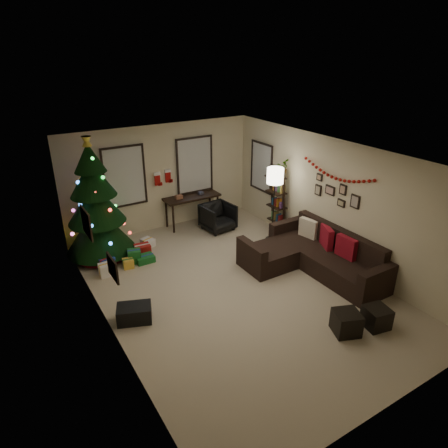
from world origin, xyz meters
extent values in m
plane|color=tan|center=(0.00, 0.00, 0.00)|extent=(7.00, 7.00, 0.00)
plane|color=white|center=(0.00, 0.00, 2.70)|extent=(7.00, 7.00, 0.00)
plane|color=beige|center=(0.00, 3.50, 1.35)|extent=(5.00, 0.00, 5.00)
plane|color=beige|center=(0.00, -3.50, 1.35)|extent=(5.00, 0.00, 5.00)
plane|color=beige|center=(-2.50, 0.00, 1.35)|extent=(0.00, 7.00, 7.00)
plane|color=beige|center=(2.50, 0.00, 1.35)|extent=(0.00, 7.00, 7.00)
cube|color=#728CB2|center=(-0.95, 3.47, 1.55)|extent=(0.94, 0.02, 1.35)
cube|color=beige|center=(-0.95, 3.47, 1.55)|extent=(0.94, 0.03, 1.35)
cube|color=#728CB2|center=(0.95, 3.47, 1.55)|extent=(0.94, 0.02, 1.35)
cube|color=beige|center=(0.95, 3.47, 1.55)|extent=(0.94, 0.03, 1.35)
cube|color=#728CB2|center=(2.47, 2.55, 1.50)|extent=(0.05, 0.27, 1.17)
cube|color=beige|center=(2.47, 2.55, 1.50)|extent=(0.05, 0.45, 1.17)
cylinder|color=black|center=(-1.87, 2.77, 0.17)|extent=(0.11, 0.11, 0.34)
cone|color=black|center=(-1.87, 2.77, 0.67)|extent=(1.53, 1.53, 1.07)
cone|color=black|center=(-1.87, 2.77, 1.29)|extent=(1.26, 1.26, 0.90)
cone|color=black|center=(-1.87, 2.77, 1.85)|extent=(0.99, 0.99, 0.79)
cone|color=black|center=(-1.87, 2.77, 2.30)|extent=(0.67, 0.67, 0.62)
cylinder|color=maroon|center=(-1.87, 2.77, 0.02)|extent=(1.24, 1.24, 0.04)
cube|color=maroon|center=(-1.05, 2.35, 0.11)|extent=(0.35, 0.28, 0.22)
cube|color=#14591E|center=(-1.35, 2.05, 0.15)|extent=(0.28, 0.25, 0.30)
cube|color=silver|center=(-0.80, 2.65, 0.09)|extent=(0.25, 0.30, 0.18)
cube|color=navy|center=(-1.95, 2.10, 0.12)|extent=(0.30, 0.22, 0.25)
cube|color=gold|center=(-1.55, 1.90, 0.10)|extent=(0.22, 0.22, 0.20)
cube|color=maroon|center=(-2.05, 2.55, 0.14)|extent=(0.26, 0.26, 0.28)
cube|color=#14591E|center=(-1.15, 1.95, 0.07)|extent=(0.40, 0.30, 0.15)
cube|color=silver|center=(-2.05, 1.82, 0.14)|extent=(0.28, 0.24, 0.27)
cube|color=black|center=(2.03, -0.41, 0.21)|extent=(0.91, 2.42, 0.42)
cube|color=black|center=(2.38, -0.41, 0.65)|extent=(0.20, 2.42, 0.46)
cube|color=black|center=(2.03, -1.72, 0.33)|extent=(0.91, 0.20, 0.67)
cube|color=black|center=(2.03, 0.90, 0.33)|extent=(0.91, 0.20, 0.67)
cube|color=black|center=(1.15, 0.35, 0.21)|extent=(0.86, 0.91, 0.42)
cube|color=black|center=(0.63, 0.35, 0.33)|extent=(0.18, 0.91, 0.67)
cube|color=maroon|center=(2.21, -0.76, 0.64)|extent=(0.14, 0.47, 0.47)
cube|color=maroon|center=(2.21, -0.20, 0.64)|extent=(0.32, 0.50, 0.49)
cube|color=beige|center=(2.21, 0.37, 0.63)|extent=(0.22, 0.46, 0.45)
cube|color=black|center=(0.85, -2.11, 0.20)|extent=(0.54, 0.54, 0.40)
cube|color=black|center=(1.41, -2.27, 0.19)|extent=(0.46, 0.46, 0.37)
cube|color=black|center=(0.72, 3.22, 0.78)|extent=(1.50, 0.53, 0.05)
cylinder|color=black|center=(0.06, 3.01, 0.37)|extent=(0.05, 0.05, 0.75)
cylinder|color=black|center=(0.06, 3.43, 0.37)|extent=(0.05, 0.05, 0.75)
cylinder|color=black|center=(1.38, 3.01, 0.37)|extent=(0.05, 0.05, 0.75)
cylinder|color=black|center=(1.38, 3.43, 0.37)|extent=(0.05, 0.05, 0.75)
imported|color=black|center=(1.13, 2.57, 0.35)|extent=(0.75, 0.72, 0.71)
cube|color=black|center=(2.32, 1.39, 0.88)|extent=(0.05, 0.05, 1.75)
cube|color=black|center=(2.32, 1.86, 0.88)|extent=(0.05, 0.05, 1.75)
cube|color=black|center=(2.29, 1.63, 0.34)|extent=(0.30, 0.49, 0.03)
cube|color=black|center=(2.29, 1.63, 0.73)|extent=(0.30, 0.49, 0.03)
cube|color=black|center=(2.29, 1.63, 1.12)|extent=(0.30, 0.49, 0.03)
cube|color=black|center=(2.29, 1.63, 1.51)|extent=(0.30, 0.49, 0.03)
imported|color=#4C4C4C|center=(2.30, 1.53, 1.81)|extent=(0.58, 0.59, 0.49)
cylinder|color=black|center=(1.95, 1.34, 0.02)|extent=(0.32, 0.32, 0.03)
cylinder|color=black|center=(1.95, 1.34, 0.81)|extent=(0.03, 0.03, 1.55)
cylinder|color=white|center=(1.95, 1.34, 1.67)|extent=(0.39, 0.39, 0.37)
cube|color=black|center=(-2.48, 0.93, 1.65)|extent=(0.04, 0.60, 0.50)
cube|color=tan|center=(-2.48, 0.93, 1.65)|extent=(0.01, 0.54, 0.45)
cube|color=black|center=(-2.48, -0.47, 1.45)|extent=(0.04, 0.45, 0.35)
cube|color=beige|center=(-2.48, -0.47, 1.45)|extent=(0.01, 0.40, 0.31)
cube|color=black|center=(2.48, -0.60, 1.55)|extent=(0.03, 0.22, 0.28)
cube|color=black|center=(2.48, -0.25, 1.70)|extent=(0.03, 0.18, 0.22)
cube|color=black|center=(2.48, -0.25, 1.40)|extent=(0.03, 0.20, 0.16)
cube|color=black|center=(2.48, 0.10, 1.58)|extent=(0.03, 0.26, 0.20)
cube|color=black|center=(2.48, 0.45, 1.48)|extent=(0.03, 0.18, 0.24)
cube|color=black|center=(2.48, 0.45, 1.78)|extent=(0.03, 0.16, 0.16)
cube|color=#990F0C|center=(-0.15, 3.38, 1.37)|extent=(0.14, 0.04, 0.30)
cube|color=white|center=(-0.15, 3.38, 1.52)|extent=(0.16, 0.05, 0.08)
cube|color=#990F0C|center=(-0.08, 3.38, 1.24)|extent=(0.10, 0.04, 0.08)
cube|color=#990F0C|center=(0.18, 3.47, 1.37)|extent=(0.14, 0.04, 0.30)
cube|color=white|center=(0.18, 3.47, 1.52)|extent=(0.16, 0.05, 0.08)
cube|color=#990F0C|center=(0.25, 3.47, 1.24)|extent=(0.10, 0.04, 0.08)
cube|color=black|center=(-2.08, 0.06, 0.15)|extent=(0.69, 0.58, 0.30)
camera|label=1|loc=(-3.77, -5.70, 4.47)|focal=32.29mm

